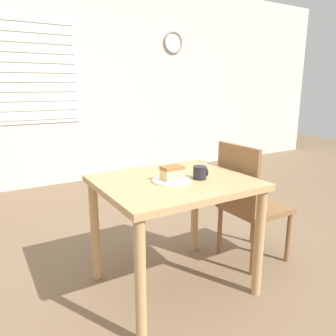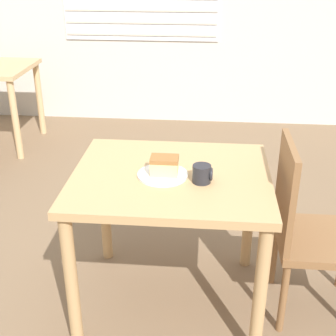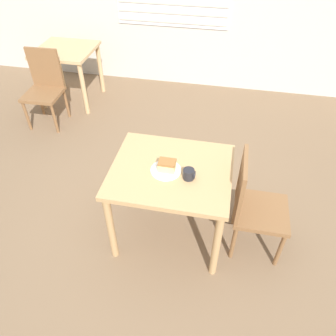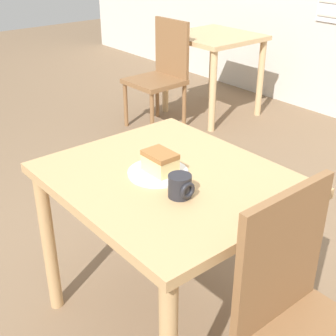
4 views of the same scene
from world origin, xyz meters
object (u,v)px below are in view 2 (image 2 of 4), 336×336
Objects in this scene: chair_near_window at (307,227)px; cake_slice at (164,165)px; coffee_mug at (202,174)px; plate at (163,175)px; dining_table_near at (171,195)px.

cake_slice is at bearing 92.67° from chair_near_window.
cake_slice is 0.19m from coffee_mug.
coffee_mug is (0.18, -0.05, -0.01)m from cake_slice.
dining_table_near is at bearing 35.60° from plate.
dining_table_near is at bearing 153.81° from coffee_mug.
cake_slice is 1.41× the size of coffee_mug.
coffee_mug is at bearing -13.91° from plate.
dining_table_near is 3.95× the size of plate.
chair_near_window is 0.61m from coffee_mug.
dining_table_near is at bearing 90.83° from chair_near_window.
cake_slice is (-0.03, -0.02, 0.17)m from dining_table_near.
coffee_mug is at bearing 99.08° from chair_near_window.
plate is at bearing -144.40° from dining_table_near.
chair_near_window reaches higher than coffee_mug.
plate is 2.57× the size of coffee_mug.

